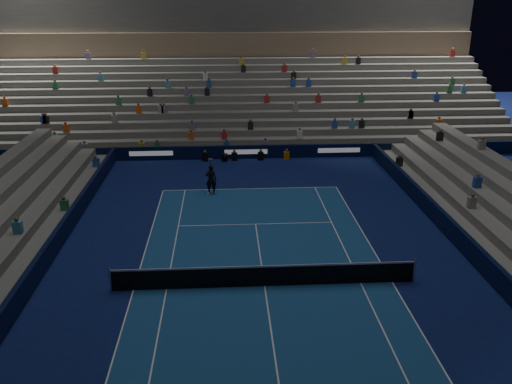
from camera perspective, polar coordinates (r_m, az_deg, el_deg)
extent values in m
plane|color=#0C174D|center=(22.66, 0.93, -10.13)|extent=(90.00, 90.00, 0.00)
cube|color=navy|center=(22.66, 0.93, -10.11)|extent=(10.97, 23.77, 0.01)
cube|color=black|center=(39.53, -1.10, 4.35)|extent=(44.00, 0.25, 1.00)
cube|color=black|center=(25.02, 23.89, -7.60)|extent=(0.25, 37.00, 1.00)
cube|color=black|center=(23.80, -23.36, -9.00)|extent=(0.25, 37.00, 1.00)
cube|color=#62625D|center=(40.56, -1.16, 4.41)|extent=(44.00, 1.00, 0.50)
cube|color=#62625D|center=(41.45, -1.22, 5.12)|extent=(44.00, 1.00, 1.00)
cube|color=#62625D|center=(42.35, -1.27, 5.81)|extent=(44.00, 1.00, 1.50)
cube|color=#62625D|center=(43.26, -1.33, 6.47)|extent=(44.00, 1.00, 2.00)
cube|color=#62625D|center=(44.17, -1.38, 7.10)|extent=(44.00, 1.00, 2.50)
cube|color=#62625D|center=(45.08, -1.43, 7.71)|extent=(44.00, 1.00, 3.00)
cube|color=#62625D|center=(46.00, -1.48, 8.29)|extent=(44.00, 1.00, 3.50)
cube|color=#62625D|center=(46.93, -1.53, 8.85)|extent=(44.00, 1.00, 4.00)
cube|color=#62625D|center=(47.86, -1.58, 9.39)|extent=(44.00, 1.00, 4.50)
cube|color=#62625D|center=(48.79, -1.62, 9.90)|extent=(44.00, 1.00, 5.00)
cube|color=#62625D|center=(49.73, -1.66, 10.40)|extent=(44.00, 1.00, 5.50)
cube|color=#62625D|center=(50.67, -1.70, 10.88)|extent=(44.00, 1.00, 6.00)
cube|color=#856D52|center=(51.23, -1.80, 15.61)|extent=(44.00, 0.60, 2.20)
cube|color=#4B4B48|center=(52.47, -1.88, 18.57)|extent=(44.00, 2.40, 3.00)
cube|color=gray|center=(25.50, 25.42, -7.95)|extent=(1.00, 37.00, 0.50)
cube|color=slate|center=(24.20, -25.07, -9.45)|extent=(1.00, 37.00, 0.50)
cylinder|color=#B2B2B7|center=(22.86, -15.48, -9.08)|extent=(0.10, 0.10, 1.10)
cylinder|color=#B2B2B7|center=(23.70, 16.72, -8.08)|extent=(0.10, 0.10, 1.10)
cube|color=black|center=(22.44, 0.94, -9.14)|extent=(12.80, 0.03, 0.90)
cube|color=white|center=(22.20, 0.94, -8.04)|extent=(12.80, 0.04, 0.08)
imported|color=black|center=(32.38, -4.87, 1.35)|extent=(0.74, 0.54, 1.87)
cube|color=black|center=(39.11, -3.39, 3.76)|extent=(0.42, 0.50, 0.51)
cylinder|color=black|center=(38.67, -3.39, 3.80)|extent=(0.19, 0.36, 0.16)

